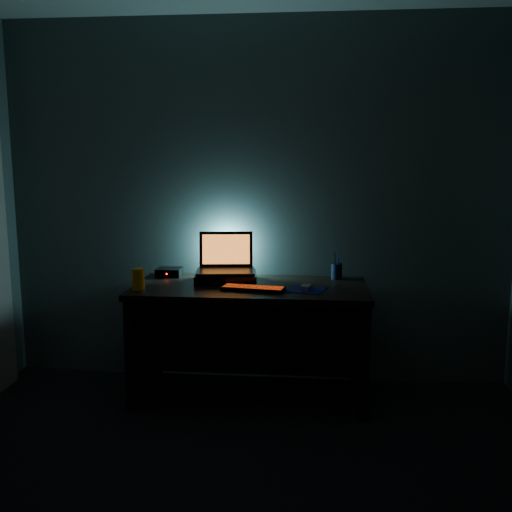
{
  "coord_description": "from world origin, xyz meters",
  "views": [
    {
      "loc": [
        0.37,
        -1.94,
        1.54
      ],
      "look_at": [
        0.04,
        1.57,
        0.95
      ],
      "focal_mm": 40.0,
      "sensor_mm": 36.0,
      "label": 1
    }
  ],
  "objects": [
    {
      "name": "pen_cup",
      "position": [
        0.56,
        1.88,
        0.8
      ],
      "size": [
        0.1,
        0.1,
        0.11
      ],
      "primitive_type": "cylinder",
      "rotation": [
        0.0,
        0.0,
        0.43
      ],
      "color": "black",
      "rests_on": "desk"
    },
    {
      "name": "keyboard",
      "position": [
        0.03,
        1.48,
        0.76
      ],
      "size": [
        0.4,
        0.19,
        0.02
      ],
      "rotation": [
        0.0,
        0.0,
        -0.16
      ],
      "color": "black",
      "rests_on": "desk"
    },
    {
      "name": "mouse",
      "position": [
        0.36,
        1.52,
        0.77
      ],
      "size": [
        0.07,
        0.1,
        0.03
      ],
      "primitive_type": "cube",
      "rotation": [
        0.0,
        0.0,
        -0.24
      ],
      "color": "gray",
      "rests_on": "mousepad"
    },
    {
      "name": "router",
      "position": [
        -0.59,
        1.86,
        0.78
      ],
      "size": [
        0.17,
        0.14,
        0.06
      ],
      "rotation": [
        0.0,
        0.0,
        -0.01
      ],
      "color": "black",
      "rests_on": "desk"
    },
    {
      "name": "desk",
      "position": [
        0.0,
        1.67,
        0.49
      ],
      "size": [
        1.5,
        0.7,
        0.75
      ],
      "color": "black",
      "rests_on": "ground"
    },
    {
      "name": "riser",
      "position": [
        -0.17,
        1.72,
        0.78
      ],
      "size": [
        0.43,
        0.35,
        0.06
      ],
      "primitive_type": "cube",
      "rotation": [
        0.0,
        0.0,
        0.12
      ],
      "color": "black",
      "rests_on": "desk"
    },
    {
      "name": "laptop",
      "position": [
        -0.18,
        1.77,
        0.87
      ],
      "size": [
        0.41,
        0.32,
        0.26
      ],
      "rotation": [
        0.0,
        0.0,
        0.12
      ],
      "color": "black",
      "rests_on": "riser"
    },
    {
      "name": "juice_glass",
      "position": [
        -0.68,
        1.43,
        0.82
      ],
      "size": [
        0.09,
        0.09,
        0.13
      ],
      "primitive_type": "cylinder",
      "rotation": [
        0.0,
        0.0,
        0.23
      ],
      "color": "#F9B20D",
      "rests_on": "desk"
    },
    {
      "name": "mousepad",
      "position": [
        0.36,
        1.52,
        0.75
      ],
      "size": [
        0.26,
        0.25,
        0.0
      ],
      "primitive_type": "cube",
      "rotation": [
        0.0,
        0.0,
        -0.24
      ],
      "color": "navy",
      "rests_on": "desk"
    },
    {
      "name": "room",
      "position": [
        0.0,
        0.0,
        1.25
      ],
      "size": [
        3.5,
        4.0,
        2.5
      ],
      "color": "black",
      "rests_on": "ground"
    }
  ]
}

